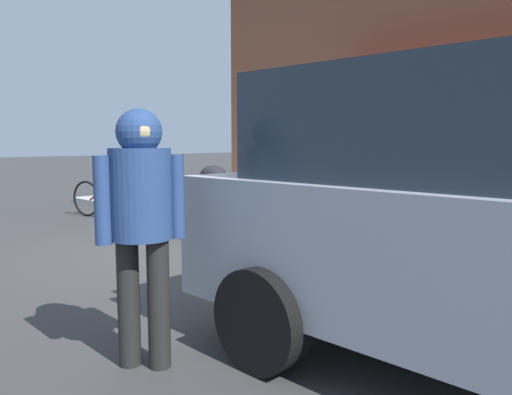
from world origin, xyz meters
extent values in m
plane|color=#373737|center=(0.00, 0.00, 0.00)|extent=(80.00, 80.00, 0.00)
torus|color=black|center=(1.23, 0.41, 0.33)|extent=(0.68, 0.17, 0.67)
cylinder|color=silver|center=(1.23, 0.41, 0.33)|extent=(0.17, 0.08, 0.16)
torus|color=black|center=(-0.36, 0.60, 0.33)|extent=(0.68, 0.17, 0.67)
cylinder|color=silver|center=(-0.36, 0.60, 0.33)|extent=(0.17, 0.08, 0.16)
cube|color=silver|center=(0.39, 0.51, 0.38)|extent=(0.47, 0.35, 0.32)
cylinder|color=silver|center=(0.44, 0.50, 0.55)|extent=(1.04, 0.18, 0.06)
ellipsoid|color=black|center=(0.64, 0.48, 0.85)|extent=(0.55, 0.34, 0.26)
cube|color=black|center=(0.22, 0.53, 0.79)|extent=(0.62, 0.31, 0.11)
cube|color=black|center=(-0.11, 0.57, 0.77)|extent=(0.30, 0.25, 0.18)
cylinder|color=silver|center=(1.23, 0.41, 0.65)|extent=(0.35, 0.11, 0.67)
cylinder|color=black|center=(1.11, 0.42, 1.05)|extent=(0.11, 0.62, 0.04)
cube|color=silver|center=(1.19, 0.41, 1.23)|extent=(0.19, 0.34, 0.35)
sphere|color=#EAEACC|center=(1.27, 0.40, 0.91)|extent=(0.14, 0.14, 0.14)
cube|color=#B8B8B8|center=(-0.03, 0.80, 0.61)|extent=(0.46, 0.25, 0.44)
cube|color=black|center=(-0.03, 0.91, 0.61)|extent=(0.37, 0.06, 0.03)
ellipsoid|color=black|center=(-0.06, 0.56, 0.95)|extent=(0.51, 0.37, 0.28)
torus|color=black|center=(-0.82, 0.51, 0.36)|extent=(0.71, 0.15, 0.72)
torus|color=black|center=(-1.83, 0.67, 0.36)|extent=(0.71, 0.15, 0.72)
cylinder|color=silver|center=(-1.32, 0.59, 0.64)|extent=(0.56, 0.12, 0.04)
cylinder|color=silver|center=(-1.52, 0.62, 0.48)|extent=(0.44, 0.10, 0.32)
cylinder|color=silver|center=(-1.50, 0.62, 0.76)|extent=(0.03, 0.03, 0.30)
ellipsoid|color=black|center=(-1.50, 0.62, 0.92)|extent=(0.23, 0.13, 0.06)
cylinder|color=silver|center=(-0.86, 0.51, 0.88)|extent=(0.10, 0.48, 0.03)
cylinder|color=black|center=(3.06, 0.23, 0.33)|extent=(0.67, 0.24, 0.66)
cylinder|color=black|center=(3.12, -1.61, 0.33)|extent=(0.67, 0.24, 0.66)
cylinder|color=black|center=(2.64, -2.04, 0.41)|extent=(0.14, 0.14, 0.83)
cylinder|color=black|center=(2.48, -2.17, 0.41)|extent=(0.14, 0.14, 0.83)
cylinder|color=navy|center=(2.56, -2.10, 1.11)|extent=(0.47, 0.47, 0.56)
sphere|color=navy|center=(2.56, -2.10, 1.48)|extent=(0.28, 0.28, 0.28)
sphere|color=tan|center=(2.62, -2.12, 1.48)|extent=(0.17, 0.17, 0.17)
cylinder|color=navy|center=(2.63, -1.88, 1.08)|extent=(0.10, 0.10, 0.53)
cylinder|color=navy|center=(2.50, -2.33, 1.08)|extent=(0.10, 0.10, 0.53)
cube|color=#1E511E|center=(-0.59, 1.84, 0.62)|extent=(0.55, 0.20, 0.99)
cube|color=#1E511E|center=(-0.59, 2.06, 0.62)|extent=(0.55, 0.20, 0.99)
torus|color=black|center=(-2.77, 0.73, 0.34)|extent=(0.66, 0.25, 0.68)
torus|color=black|center=(-3.73, 0.42, 0.34)|extent=(0.66, 0.25, 0.68)
cylinder|color=#B22323|center=(-3.25, 0.57, 0.62)|extent=(0.54, 0.20, 0.04)
cylinder|color=#B22323|center=(-3.44, 0.51, 0.46)|extent=(0.42, 0.17, 0.32)
cylinder|color=#B22323|center=(-3.42, 0.52, 0.74)|extent=(0.03, 0.03, 0.30)
ellipsoid|color=black|center=(-3.42, 0.52, 0.90)|extent=(0.24, 0.16, 0.06)
cylinder|color=#B22323|center=(-2.82, 0.71, 0.86)|extent=(0.17, 0.47, 0.03)
camera|label=1|loc=(5.26, -3.69, 1.43)|focal=34.93mm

